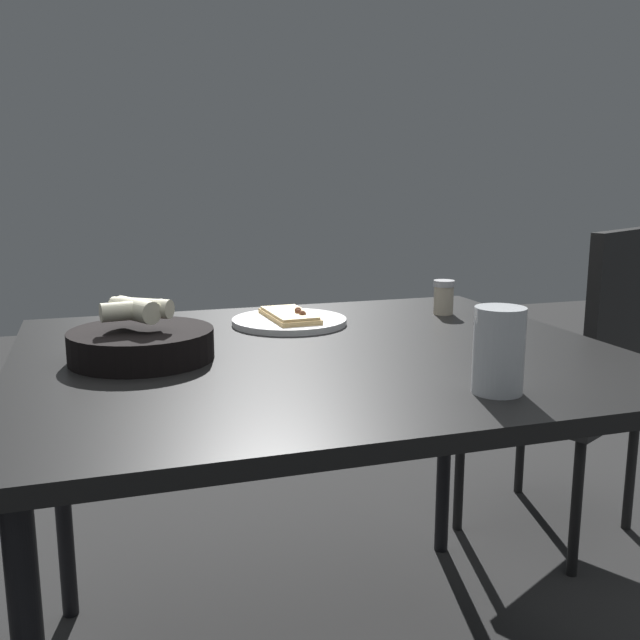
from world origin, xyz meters
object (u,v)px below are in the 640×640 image
at_px(dining_table, 319,379).
at_px(pizza_plate, 289,320).
at_px(pepper_shaker, 444,299).
at_px(bread_basket, 141,341).
at_px(chair_far, 581,373).
at_px(beer_glass, 498,354).

xyz_separation_m(dining_table, pizza_plate, (0.26, -0.01, 0.07)).
xyz_separation_m(dining_table, pepper_shaker, (0.26, -0.41, 0.10)).
bearing_deg(bread_basket, pepper_shaker, -72.63).
relative_size(bread_basket, chair_far, 0.28).
distance_m(dining_table, pizza_plate, 0.27).
bearing_deg(pizza_plate, dining_table, 177.69).
bearing_deg(chair_far, pepper_shaker, 102.79).
bearing_deg(pizza_plate, beer_glass, -164.53).
distance_m(dining_table, bread_basket, 0.36).
distance_m(bread_basket, chair_far, 1.35).
distance_m(pepper_shaker, chair_far, 0.60).
bearing_deg(beer_glass, pizza_plate, 15.47).
bearing_deg(beer_glass, dining_table, 26.92).
relative_size(dining_table, pepper_shaker, 13.71).
height_order(pizza_plate, bread_basket, bread_basket).
relative_size(pizza_plate, chair_far, 0.28).
xyz_separation_m(pizza_plate, chair_far, (0.12, -0.92, -0.24)).
relative_size(pizza_plate, beer_glass, 1.93).
xyz_separation_m(bread_basket, pepper_shaker, (0.24, -0.75, 0.00)).
relative_size(dining_table, pizza_plate, 4.38).
distance_m(bread_basket, beer_glass, 0.65).
distance_m(pizza_plate, bread_basket, 0.42).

